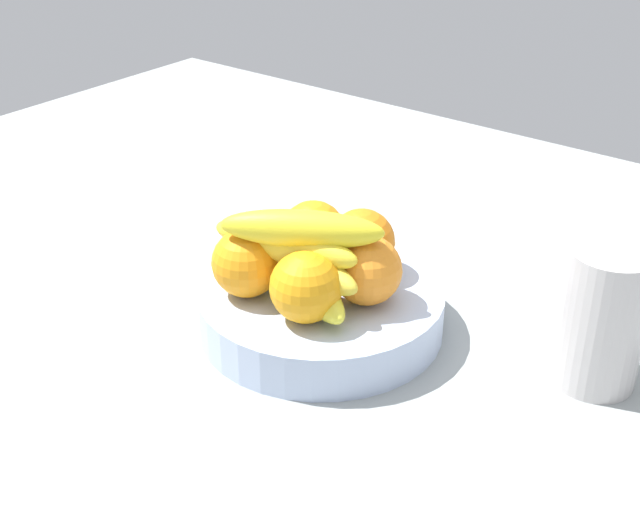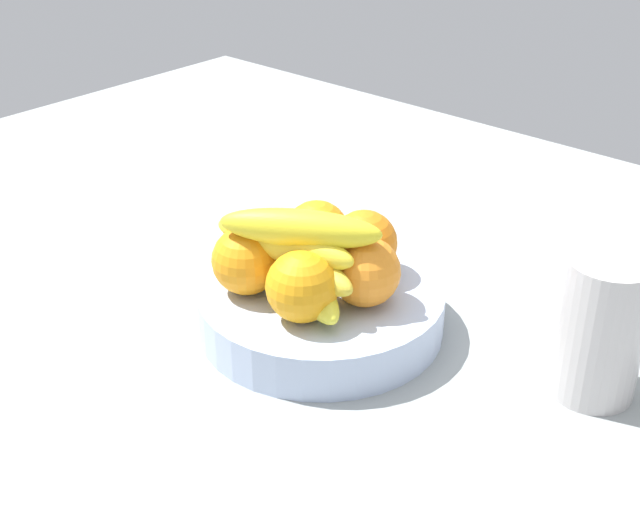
# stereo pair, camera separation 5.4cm
# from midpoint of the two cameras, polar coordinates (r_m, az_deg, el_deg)

# --- Properties ---
(ground_plane) EXTENTS (1.80, 1.40, 0.03)m
(ground_plane) POSITION_cam_midpoint_polar(r_m,az_deg,el_deg) (0.98, -1.78, -5.67)
(ground_plane) COLOR gray
(fruit_bowl) EXTENTS (0.27, 0.27, 0.05)m
(fruit_bowl) POSITION_cam_midpoint_polar(r_m,az_deg,el_deg) (0.96, -1.61, -3.45)
(fruit_bowl) COLOR #AFC0DE
(fruit_bowl) RESTS_ON ground_plane
(orange_front_left) EXTENTS (0.07, 0.07, 0.07)m
(orange_front_left) POSITION_cam_midpoint_polar(r_m,az_deg,el_deg) (0.96, 1.16, 0.91)
(orange_front_left) COLOR orange
(orange_front_left) RESTS_ON fruit_bowl
(orange_front_right) EXTENTS (0.07, 0.07, 0.07)m
(orange_front_right) POSITION_cam_midpoint_polar(r_m,az_deg,el_deg) (0.98, -2.02, 1.49)
(orange_front_right) COLOR orange
(orange_front_right) RESTS_ON fruit_bowl
(orange_center) EXTENTS (0.07, 0.07, 0.07)m
(orange_center) POSITION_cam_midpoint_polar(r_m,az_deg,el_deg) (0.92, -6.53, -0.47)
(orange_center) COLOR orange
(orange_center) RESTS_ON fruit_bowl
(orange_back_left) EXTENTS (0.07, 0.07, 0.07)m
(orange_back_left) POSITION_cam_midpoint_polar(r_m,az_deg,el_deg) (0.88, -2.71, -2.08)
(orange_back_left) COLOR orange
(orange_back_left) RESTS_ON fruit_bowl
(orange_back_right) EXTENTS (0.07, 0.07, 0.07)m
(orange_back_right) POSITION_cam_midpoint_polar(r_m,az_deg,el_deg) (0.90, 1.40, -0.96)
(orange_back_right) COLOR orange
(orange_back_right) RESTS_ON fruit_bowl
(banana_bunch) EXTENTS (0.19, 0.13, 0.11)m
(banana_bunch) POSITION_cam_midpoint_polar(r_m,az_deg,el_deg) (0.90, -3.24, 0.11)
(banana_bunch) COLOR yellow
(banana_bunch) RESTS_ON fruit_bowl
(thermos_tumbler) EXTENTS (0.08, 0.08, 0.15)m
(thermos_tumbler) POSITION_cam_midpoint_polar(r_m,az_deg,el_deg) (0.89, 16.47, -3.96)
(thermos_tumbler) COLOR beige
(thermos_tumbler) RESTS_ON ground_plane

